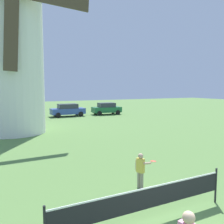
{
  "coord_description": "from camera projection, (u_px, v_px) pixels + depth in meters",
  "views": [
    {
      "loc": [
        -4.0,
        -3.15,
        3.6
      ],
      "look_at": [
        -0.46,
        3.84,
        2.8
      ],
      "focal_mm": 38.56,
      "sensor_mm": 36.0,
      "label": 1
    }
  ],
  "objects": [
    {
      "name": "parked_car_blue",
      "position": [
        68.0,
        110.0,
        30.05
      ],
      "size": [
        4.21,
        1.94,
        1.56
      ],
      "color": "#334C99",
      "rests_on": "ground_plane"
    },
    {
      "name": "windmill",
      "position": [
        11.0,
        44.0,
        18.43
      ],
      "size": [
        10.68,
        5.54,
        15.35
      ],
      "color": "white",
      "rests_on": "ground_plane"
    },
    {
      "name": "parked_car_green",
      "position": [
        107.0,
        108.0,
        32.15
      ],
      "size": [
        3.94,
        2.13,
        1.56
      ],
      "color": "#1E6638",
      "rests_on": "ground_plane"
    },
    {
      "name": "parked_car_black",
      "position": [
        19.0,
        112.0,
        27.15
      ],
      "size": [
        4.44,
        2.27,
        1.56
      ],
      "color": "#1E232D",
      "rests_on": "ground_plane"
    },
    {
      "name": "player_far",
      "position": [
        141.0,
        168.0,
        8.6
      ],
      "size": [
        0.8,
        0.41,
        1.27
      ],
      "color": "#9E937F",
      "rests_on": "ground_plane"
    },
    {
      "name": "tennis_net",
      "position": [
        146.0,
        199.0,
        6.32
      ],
      "size": [
        5.32,
        0.06,
        1.1
      ],
      "color": "black",
      "rests_on": "ground_plane"
    }
  ]
}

